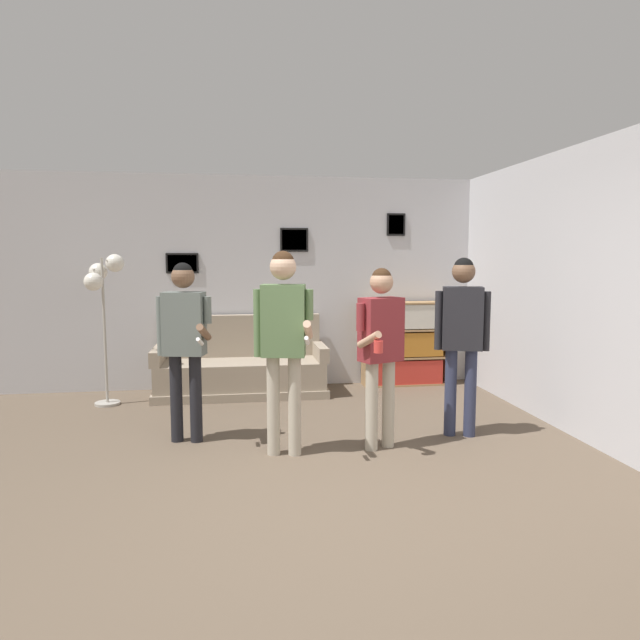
{
  "coord_description": "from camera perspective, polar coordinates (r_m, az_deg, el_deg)",
  "views": [
    {
      "loc": [
        -0.65,
        -3.54,
        1.67
      ],
      "look_at": [
        0.16,
        1.9,
        1.07
      ],
      "focal_mm": 32.0,
      "sensor_mm": 36.0,
      "label": 1
    }
  ],
  "objects": [
    {
      "name": "ground_plane",
      "position": [
        3.97,
        1.8,
        -18.62
      ],
      "size": [
        20.0,
        20.0,
        0.0
      ],
      "primitive_type": "plane",
      "color": "brown"
    },
    {
      "name": "wall_back",
      "position": [
        7.4,
        -3.47,
        3.8
      ],
      "size": [
        7.33,
        0.08,
        2.7
      ],
      "color": "silver",
      "rests_on": "ground_plane"
    },
    {
      "name": "wall_right",
      "position": [
        6.29,
        21.53,
        2.92
      ],
      "size": [
        0.06,
        6.2,
        2.7
      ],
      "color": "silver",
      "rests_on": "ground_plane"
    },
    {
      "name": "couch",
      "position": [
        7.09,
        -7.91,
        -4.9
      ],
      "size": [
        2.07,
        0.8,
        0.95
      ],
      "color": "gray",
      "rests_on": "ground_plane"
    },
    {
      "name": "bookshelf",
      "position": [
        7.56,
        8.57,
        -2.36
      ],
      "size": [
        1.13,
        0.3,
        1.09
      ],
      "color": "#A87F51",
      "rests_on": "ground_plane"
    },
    {
      "name": "floor_lamp",
      "position": [
        6.81,
        -20.9,
        3.17
      ],
      "size": [
        0.41,
        0.44,
        1.71
      ],
      "color": "#ADA89E",
      "rests_on": "ground_plane"
    },
    {
      "name": "person_player_foreground_left",
      "position": [
        5.24,
        -13.42,
        -1.32
      ],
      "size": [
        0.49,
        0.51,
        1.63
      ],
      "color": "black",
      "rests_on": "ground_plane"
    },
    {
      "name": "person_player_foreground_center",
      "position": [
        4.75,
        -3.68,
        -1.04
      ],
      "size": [
        0.49,
        0.52,
        1.73
      ],
      "color": "#B7AD99",
      "rests_on": "ground_plane"
    },
    {
      "name": "person_watcher_holding_cup",
      "position": [
        4.94,
        6.12,
        -2.0
      ],
      "size": [
        0.47,
        0.52,
        1.58
      ],
      "color": "#B7AD99",
      "rests_on": "ground_plane"
    },
    {
      "name": "person_spectator_near_bookshelf",
      "position": [
        5.42,
        14.02,
        -0.75
      ],
      "size": [
        0.48,
        0.3,
        1.67
      ],
      "color": "#2D334C",
      "rests_on": "ground_plane"
    }
  ]
}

